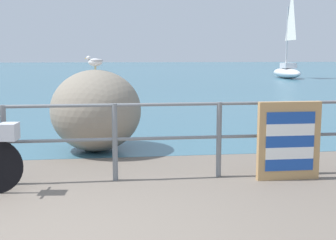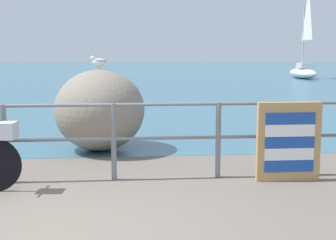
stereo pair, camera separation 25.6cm
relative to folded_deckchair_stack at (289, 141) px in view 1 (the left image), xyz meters
The scene contains 7 objects.
ground_plane 18.48m from the folded_deckchair_stack, 99.26° to the left, with size 120.00×120.00×0.10m, color #6B6056.
sea_surface 46.70m from the folded_deckchair_stack, 93.65° to the left, with size 120.00×90.00×0.01m, color #38667A.
promenade_railing 2.99m from the folded_deckchair_stack, behind, with size 9.83×0.07×1.02m.
folded_deckchair_stack is the anchor object (origin of this frame).
breakwater_boulder_main 3.40m from the folded_deckchair_stack, 138.93° to the left, with size 1.55×1.78×1.39m.
seagull 3.57m from the folded_deckchair_stack, 138.41° to the left, with size 0.34×0.20×0.23m.
sailboat 27.10m from the folded_deckchair_stack, 68.21° to the left, with size 1.58×4.47×6.16m.
Camera 1 is at (0.61, -3.95, 1.65)m, focal length 49.31 mm.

